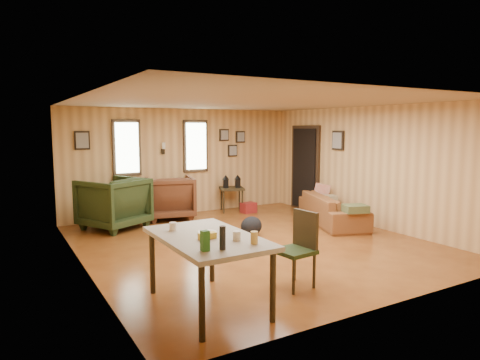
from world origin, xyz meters
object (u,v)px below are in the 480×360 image
object	(u,v)px
sofa	(333,205)
dining_table	(208,242)
recliner_brown	(170,195)
recliner_green	(114,201)
side_table	(232,186)
end_table	(113,202)

from	to	relation	value
sofa	dining_table	distance (m)	4.71
recliner_brown	recliner_green	world-z (taller)	recliner_green
side_table	dining_table	distance (m)	5.45
recliner_brown	end_table	xyz separation A→B (m)	(-1.13, 0.38, -0.11)
sofa	recliner_brown	distance (m)	3.47
recliner_brown	side_table	world-z (taller)	recliner_brown
sofa	end_table	bearing A→B (deg)	77.32
recliner_green	dining_table	distance (m)	4.28
recliner_brown	dining_table	distance (m)	4.78
recliner_green	side_table	size ratio (longest dim) A/B	1.27
recliner_brown	dining_table	bearing A→B (deg)	87.80
side_table	recliner_brown	bearing A→B (deg)	-178.70
sofa	end_table	distance (m)	4.61
sofa	recliner_green	world-z (taller)	recliner_green
sofa	recliner_brown	xyz separation A→B (m)	(-2.72, 2.16, 0.11)
sofa	recliner_brown	bearing A→B (deg)	72.22
sofa	dining_table	xyz separation A→B (m)	(-4.02, -2.43, 0.33)
sofa	dining_table	bearing A→B (deg)	141.94
recliner_green	side_table	world-z (taller)	recliner_green
sofa	side_table	distance (m)	2.49
recliner_brown	side_table	size ratio (longest dim) A/B	1.17
end_table	dining_table	xyz separation A→B (m)	(-0.17, -4.97, 0.33)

